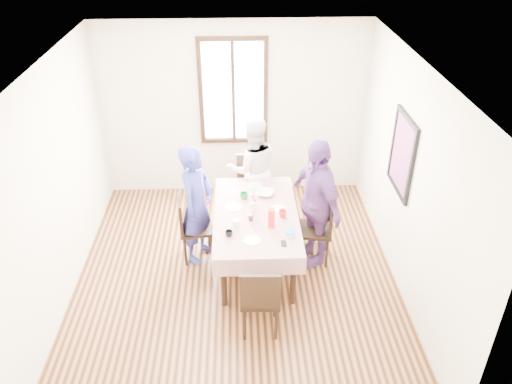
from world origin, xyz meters
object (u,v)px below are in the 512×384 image
chair_right (315,230)px  person_far (253,169)px  chair_far (253,187)px  chair_left (196,228)px  chair_near (260,297)px  person_left (196,205)px  person_right (315,203)px  dining_table (256,238)px

chair_right → person_far: bearing=45.0°
chair_far → chair_left: bearing=46.7°
chair_near → person_left: bearing=121.5°
chair_right → person_right: person_right is taller
dining_table → person_left: 0.87m
dining_table → chair_near: size_ratio=1.87×
dining_table → chair_right: bearing=4.0°
chair_left → chair_right: same height
dining_table → person_far: size_ratio=1.10×
chair_right → chair_far: (-0.77, 1.11, 0.00)m
chair_near → person_left: person_left is taller
dining_table → chair_left: 0.79m
person_left → chair_far: bearing=-12.1°
chair_left → chair_right: 1.54m
person_far → person_right: 1.33m
chair_right → person_left: 1.56m
chair_right → chair_near: same height
person_left → person_far: size_ratio=1.04×
chair_left → chair_near: (0.77, -1.33, 0.00)m
person_right → chair_right: bearing=67.4°
chair_right → person_far: size_ratio=0.59×
person_far → person_right: person_right is taller
chair_left → chair_far: size_ratio=1.00×
person_far → person_right: bearing=116.2°
chair_far → chair_near: size_ratio=1.00×
chair_far → person_far: size_ratio=0.59×
chair_far → person_right: (0.75, -1.11, 0.41)m
person_far → person_left: bearing=44.7°
dining_table → person_far: bearing=90.0°
chair_far → person_right: size_ratio=0.53×
chair_near → chair_left: bearing=122.2°
chair_right → chair_left: bearing=96.0°
person_far → chair_left: bearing=44.0°
chair_left → person_left: 0.35m
chair_near → person_right: (0.75, 1.22, 0.41)m
chair_right → chair_near: (-0.77, -1.22, 0.00)m
person_left → person_right: size_ratio=0.93×
dining_table → chair_right: size_ratio=1.87×
chair_near → person_left: (-0.75, 1.33, 0.35)m
chair_far → person_left: size_ratio=0.57×
chair_right → person_right: size_ratio=0.53×
chair_left → chair_near: bearing=21.6°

